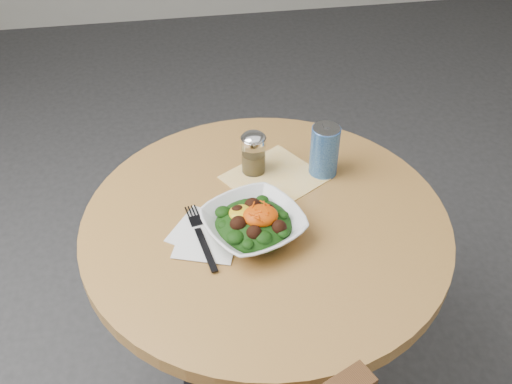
{
  "coord_description": "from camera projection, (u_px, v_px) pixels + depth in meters",
  "views": [
    {
      "loc": [
        -0.19,
        -1.01,
        1.7
      ],
      "look_at": [
        -0.02,
        0.03,
        0.81
      ],
      "focal_mm": 40.0,
      "sensor_mm": 36.0,
      "label": 1
    }
  ],
  "objects": [
    {
      "name": "table",
      "position": [
        265.0,
        272.0,
        1.52
      ],
      "size": [
        0.9,
        0.9,
        0.75
      ],
      "color": "black",
      "rests_on": "ground"
    },
    {
      "name": "beverage_can",
      "position": [
        324.0,
        151.0,
        1.49
      ],
      "size": [
        0.08,
        0.08,
        0.15
      ],
      "color": "navy",
      "rests_on": "table"
    },
    {
      "name": "cloth_napkin",
      "position": [
        274.0,
        178.0,
        1.51
      ],
      "size": [
        0.3,
        0.29,
        0.0
      ],
      "primitive_type": "cube",
      "rotation": [
        0.0,
        0.0,
        0.55
      ],
      "color": "orange",
      "rests_on": "table"
    },
    {
      "name": "salad_bowl",
      "position": [
        253.0,
        224.0,
        1.33
      ],
      "size": [
        0.3,
        0.3,
        0.08
      ],
      "color": "silver",
      "rests_on": "table"
    },
    {
      "name": "spice_shaker",
      "position": [
        253.0,
        153.0,
        1.5
      ],
      "size": [
        0.07,
        0.07,
        0.12
      ],
      "color": "silver",
      "rests_on": "table"
    },
    {
      "name": "paper_napkins",
      "position": [
        205.0,
        236.0,
        1.34
      ],
      "size": [
        0.19,
        0.22,
        0.0
      ],
      "color": "white",
      "rests_on": "table"
    },
    {
      "name": "fork",
      "position": [
        201.0,
        235.0,
        1.34
      ],
      "size": [
        0.06,
        0.23,
        0.0
      ],
      "color": "black",
      "rests_on": "table"
    }
  ]
}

